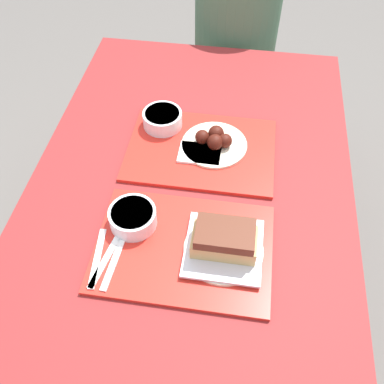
# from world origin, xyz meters

# --- Properties ---
(ground_plane) EXTENTS (12.00, 12.00, 0.00)m
(ground_plane) POSITION_xyz_m (0.00, 0.00, 0.00)
(ground_plane) COLOR #605B56
(picnic_table) EXTENTS (0.93, 1.49, 0.73)m
(picnic_table) POSITION_xyz_m (0.00, 0.00, 0.64)
(picnic_table) COLOR maroon
(picnic_table) RESTS_ON ground_plane
(picnic_bench_far) EXTENTS (0.88, 0.28, 0.44)m
(picnic_bench_far) POSITION_xyz_m (0.00, 0.96, 0.38)
(picnic_bench_far) COLOR maroon
(picnic_bench_far) RESTS_ON ground_plane
(tray_near) EXTENTS (0.45, 0.32, 0.01)m
(tray_near) POSITION_xyz_m (0.02, -0.20, 0.74)
(tray_near) COLOR red
(tray_near) RESTS_ON picnic_table
(tray_far) EXTENTS (0.45, 0.32, 0.01)m
(tray_far) POSITION_xyz_m (0.01, 0.16, 0.74)
(tray_far) COLOR red
(tray_far) RESTS_ON picnic_table
(bowl_coleslaw_near) EXTENTS (0.12, 0.12, 0.05)m
(bowl_coleslaw_near) POSITION_xyz_m (-0.13, -0.14, 0.77)
(bowl_coleslaw_near) COLOR silver
(bowl_coleslaw_near) RESTS_ON tray_near
(brisket_sandwich_plate) EXTENTS (0.20, 0.20, 0.09)m
(brisket_sandwich_plate) POSITION_xyz_m (0.12, -0.19, 0.78)
(brisket_sandwich_plate) COLOR beige
(brisket_sandwich_plate) RESTS_ON tray_near
(plastic_fork_near) EXTENTS (0.05, 0.17, 0.00)m
(plastic_fork_near) POSITION_xyz_m (-0.17, -0.26, 0.74)
(plastic_fork_near) COLOR white
(plastic_fork_near) RESTS_ON tray_near
(plastic_knife_near) EXTENTS (0.03, 0.17, 0.00)m
(plastic_knife_near) POSITION_xyz_m (-0.15, -0.26, 0.74)
(plastic_knife_near) COLOR white
(plastic_knife_near) RESTS_ON tray_near
(plastic_spoon_near) EXTENTS (0.03, 0.17, 0.00)m
(plastic_spoon_near) POSITION_xyz_m (-0.19, -0.26, 0.74)
(plastic_spoon_near) COLOR white
(plastic_spoon_near) RESTS_ON tray_near
(bowl_coleslaw_far) EXTENTS (0.12, 0.12, 0.05)m
(bowl_coleslaw_far) POSITION_xyz_m (-0.12, 0.25, 0.77)
(bowl_coleslaw_far) COLOR silver
(bowl_coleslaw_far) RESTS_ON tray_far
(wings_plate_far) EXTENTS (0.20, 0.20, 0.06)m
(wings_plate_far) POSITION_xyz_m (0.05, 0.18, 0.76)
(wings_plate_far) COLOR beige
(wings_plate_far) RESTS_ON tray_far
(napkin_far) EXTENTS (0.13, 0.09, 0.01)m
(napkin_far) POSITION_xyz_m (0.01, 0.13, 0.75)
(napkin_far) COLOR white
(napkin_far) RESTS_ON tray_far
(person_seated_across) EXTENTS (0.36, 0.36, 0.68)m
(person_seated_across) POSITION_xyz_m (0.06, 0.96, 0.72)
(person_seated_across) COLOR #477051
(person_seated_across) RESTS_ON picnic_bench_far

